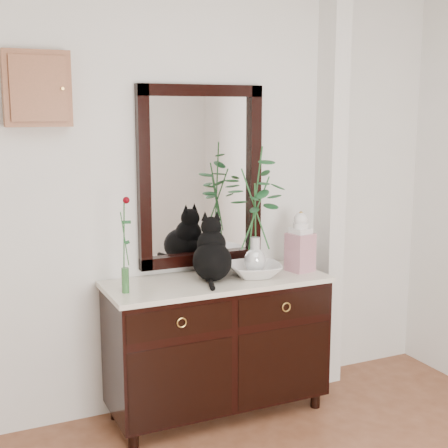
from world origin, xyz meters
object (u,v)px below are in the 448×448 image
lotus_bowl (255,270)px  ginger_jar (300,241)px  sideboard (217,339)px  cat (212,248)px

lotus_bowl → ginger_jar: bearing=1.0°
sideboard → ginger_jar: 0.79m
sideboard → cat: size_ratio=3.54×
sideboard → lotus_bowl: (0.23, -0.04, 0.42)m
cat → ginger_jar: (0.58, -0.04, 0.00)m
cat → ginger_jar: bearing=14.3°
sideboard → lotus_bowl: 0.48m
lotus_bowl → ginger_jar: ginger_jar is taller
ginger_jar → cat: bearing=176.0°
cat → ginger_jar: ginger_jar is taller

